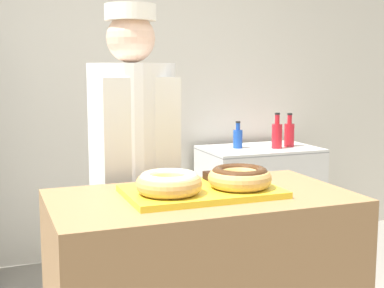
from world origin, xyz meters
The scene contains 11 objects.
wall_back centered at (0.00, 2.13, 1.35)m, with size 8.00×0.06×2.70m.
serving_tray centered at (0.00, 0.00, 0.96)m, with size 0.58×0.36×0.02m.
donut_light_glaze centered at (-0.14, -0.04, 1.02)m, with size 0.24×0.24×0.08m.
donut_chocolate_glaze centered at (0.14, -0.04, 1.02)m, with size 0.24×0.24×0.08m.
brownie_back_left centered at (-0.12, 0.12, 0.99)m, with size 0.09×0.09×0.03m.
brownie_back_right centered at (0.12, 0.12, 0.99)m, with size 0.09×0.09×0.03m.
baker_person centered at (-0.11, 0.58, 0.90)m, with size 0.41×0.41×1.71m.
chest_freezer centered at (1.18, 1.75, 0.42)m, with size 0.86×0.56×0.82m.
bottle_red centered at (1.28, 1.67, 0.93)m, with size 0.08×0.08×0.27m.
bottle_blue centered at (1.01, 1.79, 0.90)m, with size 0.07×0.07×0.20m.
bottle_red_b centered at (1.42, 1.73, 0.92)m, with size 0.08×0.08×0.26m.
Camera 1 is at (-0.73, -1.83, 1.42)m, focal length 50.00 mm.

